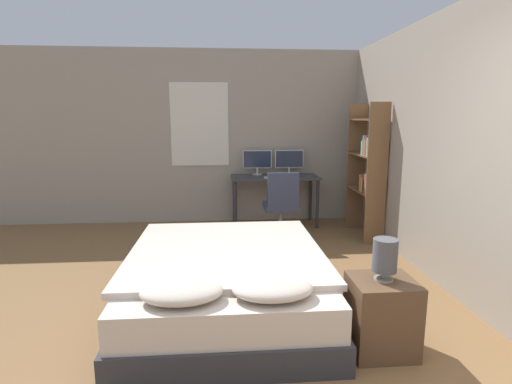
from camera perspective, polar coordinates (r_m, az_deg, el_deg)
wall_back at (r=6.42m, az=-0.90°, el=7.82°), size 12.00×0.08×2.70m
wall_side_right at (r=4.16m, az=26.93°, el=5.12°), size 0.06×12.00×2.70m
bed at (r=3.56m, az=-4.20°, el=-12.58°), size 1.67×2.09×0.60m
nightstand at (r=3.12m, az=17.46°, el=-16.47°), size 0.45×0.41×0.54m
bedside_lamp at (r=2.95m, az=17.94°, el=-8.72°), size 0.17×0.17×0.30m
desk at (r=6.17m, az=2.69°, el=1.29°), size 1.34×0.58×0.77m
monitor_left at (r=6.29m, az=0.18°, el=4.51°), size 0.46×0.16×0.39m
monitor_right at (r=6.35m, az=4.77°, el=4.54°), size 0.46×0.16×0.39m
keyboard at (r=5.97m, az=2.93°, el=2.10°), size 0.37×0.13×0.02m
computer_mouse at (r=6.01m, az=5.51°, el=2.21°), size 0.07×0.05×0.04m
office_chair at (r=5.47m, az=3.63°, el=-2.86°), size 0.52×0.52×0.95m
bookshelf at (r=5.69m, az=15.78°, el=3.66°), size 0.27×0.84×1.86m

